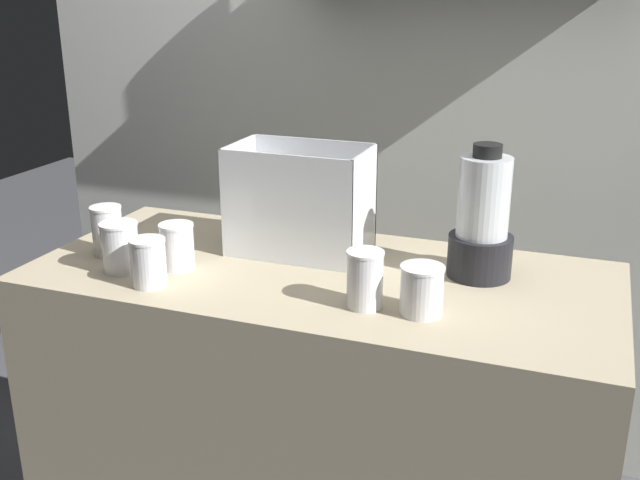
{
  "coord_description": "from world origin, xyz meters",
  "views": [
    {
      "loc": [
        0.59,
        -1.56,
        1.56
      ],
      "look_at": [
        0.0,
        0.0,
        0.98
      ],
      "focal_mm": 41.89,
      "sensor_mm": 36.0,
      "label": 1
    }
  ],
  "objects_px": {
    "juice_cup_mango_rightmost": "(422,293)",
    "carrot_display_bin": "(301,219)",
    "juice_cup_beet_left": "(120,249)",
    "juice_cup_mango_middle": "(149,265)",
    "juice_cup_pomegranate_far_left": "(108,232)",
    "blender_pitcher": "(482,223)",
    "juice_cup_mango_right": "(177,249)",
    "juice_cup_beet_far_right": "(365,283)"
  },
  "relations": [
    {
      "from": "juice_cup_mango_right",
      "to": "juice_cup_mango_rightmost",
      "type": "height_order",
      "value": "juice_cup_mango_right"
    },
    {
      "from": "juice_cup_mango_middle",
      "to": "juice_cup_mango_right",
      "type": "height_order",
      "value": "same"
    },
    {
      "from": "juice_cup_pomegranate_far_left",
      "to": "juice_cup_mango_rightmost",
      "type": "distance_m",
      "value": 0.83
    },
    {
      "from": "blender_pitcher",
      "to": "juice_cup_pomegranate_far_left",
      "type": "xyz_separation_m",
      "value": [
        -0.91,
        -0.18,
        -0.07
      ]
    },
    {
      "from": "juice_cup_mango_middle",
      "to": "juice_cup_mango_right",
      "type": "distance_m",
      "value": 0.12
    },
    {
      "from": "juice_cup_pomegranate_far_left",
      "to": "juice_cup_mango_middle",
      "type": "height_order",
      "value": "juice_cup_pomegranate_far_left"
    },
    {
      "from": "juice_cup_beet_far_right",
      "to": "juice_cup_mango_right",
      "type": "bearing_deg",
      "value": 173.43
    },
    {
      "from": "blender_pitcher",
      "to": "carrot_display_bin",
      "type": "bearing_deg",
      "value": 179.44
    },
    {
      "from": "blender_pitcher",
      "to": "juice_cup_beet_left",
      "type": "xyz_separation_m",
      "value": [
        -0.81,
        -0.27,
        -0.08
      ]
    },
    {
      "from": "juice_cup_pomegranate_far_left",
      "to": "juice_cup_beet_far_right",
      "type": "height_order",
      "value": "same"
    },
    {
      "from": "carrot_display_bin",
      "to": "juice_cup_pomegranate_far_left",
      "type": "height_order",
      "value": "carrot_display_bin"
    },
    {
      "from": "juice_cup_mango_middle",
      "to": "juice_cup_pomegranate_far_left",
      "type": "bearing_deg",
      "value": 146.32
    },
    {
      "from": "carrot_display_bin",
      "to": "juice_cup_pomegranate_far_left",
      "type": "distance_m",
      "value": 0.49
    },
    {
      "from": "blender_pitcher",
      "to": "juice_cup_mango_rightmost",
      "type": "bearing_deg",
      "value": -106.99
    },
    {
      "from": "juice_cup_pomegranate_far_left",
      "to": "carrot_display_bin",
      "type": "bearing_deg",
      "value": 22.45
    },
    {
      "from": "juice_cup_mango_rightmost",
      "to": "carrot_display_bin",
      "type": "bearing_deg",
      "value": 145.09
    },
    {
      "from": "juice_cup_mango_middle",
      "to": "carrot_display_bin",
      "type": "bearing_deg",
      "value": 53.58
    },
    {
      "from": "juice_cup_pomegranate_far_left",
      "to": "juice_cup_mango_right",
      "type": "bearing_deg",
      "value": -6.51
    },
    {
      "from": "carrot_display_bin",
      "to": "juice_cup_beet_left",
      "type": "distance_m",
      "value": 0.45
    },
    {
      "from": "carrot_display_bin",
      "to": "blender_pitcher",
      "type": "bearing_deg",
      "value": -0.56
    },
    {
      "from": "carrot_display_bin",
      "to": "juice_cup_mango_rightmost",
      "type": "xyz_separation_m",
      "value": [
        0.38,
        -0.26,
        -0.04
      ]
    },
    {
      "from": "juice_cup_pomegranate_far_left",
      "to": "juice_cup_beet_left",
      "type": "relative_size",
      "value": 1.04
    },
    {
      "from": "juice_cup_beet_left",
      "to": "juice_cup_pomegranate_far_left",
      "type": "bearing_deg",
      "value": 138.53
    },
    {
      "from": "juice_cup_pomegranate_far_left",
      "to": "juice_cup_mango_middle",
      "type": "relative_size",
      "value": 1.13
    },
    {
      "from": "juice_cup_beet_left",
      "to": "juice_cup_mango_right",
      "type": "xyz_separation_m",
      "value": [
        0.12,
        0.06,
        -0.0
      ]
    },
    {
      "from": "juice_cup_pomegranate_far_left",
      "to": "juice_cup_beet_far_right",
      "type": "bearing_deg",
      "value": -6.55
    },
    {
      "from": "blender_pitcher",
      "to": "juice_cup_beet_far_right",
      "type": "relative_size",
      "value": 2.51
    },
    {
      "from": "juice_cup_mango_middle",
      "to": "juice_cup_mango_right",
      "type": "xyz_separation_m",
      "value": [
        0.01,
        0.12,
        0.0
      ]
    },
    {
      "from": "blender_pitcher",
      "to": "juice_cup_pomegranate_far_left",
      "type": "relative_size",
      "value": 2.5
    },
    {
      "from": "juice_cup_beet_far_right",
      "to": "juice_cup_beet_left",
      "type": "bearing_deg",
      "value": -179.41
    },
    {
      "from": "juice_cup_mango_right",
      "to": "juice_cup_beet_left",
      "type": "bearing_deg",
      "value": -152.0
    },
    {
      "from": "juice_cup_mango_right",
      "to": "juice_cup_beet_far_right",
      "type": "relative_size",
      "value": 0.89
    },
    {
      "from": "blender_pitcher",
      "to": "juice_cup_mango_rightmost",
      "type": "relative_size",
      "value": 2.97
    },
    {
      "from": "juice_cup_beet_left",
      "to": "juice_cup_mango_rightmost",
      "type": "bearing_deg",
      "value": 1.0
    },
    {
      "from": "juice_cup_mango_middle",
      "to": "juice_cup_mango_rightmost",
      "type": "xyz_separation_m",
      "value": [
        0.62,
        0.07,
        -0.0
      ]
    },
    {
      "from": "carrot_display_bin",
      "to": "juice_cup_beet_left",
      "type": "xyz_separation_m",
      "value": [
        -0.36,
        -0.28,
        -0.03
      ]
    },
    {
      "from": "juice_cup_mango_rightmost",
      "to": "juice_cup_mango_right",
      "type": "bearing_deg",
      "value": 175.34
    },
    {
      "from": "juice_cup_beet_left",
      "to": "juice_cup_mango_middle",
      "type": "height_order",
      "value": "juice_cup_beet_left"
    },
    {
      "from": "juice_cup_beet_left",
      "to": "juice_cup_mango_right",
      "type": "bearing_deg",
      "value": 28.0
    },
    {
      "from": "juice_cup_pomegranate_far_left",
      "to": "juice_cup_beet_far_right",
      "type": "xyz_separation_m",
      "value": [
        0.71,
        -0.08,
        -0.0
      ]
    },
    {
      "from": "juice_cup_pomegranate_far_left",
      "to": "juice_cup_mango_rightmost",
      "type": "height_order",
      "value": "juice_cup_pomegranate_far_left"
    },
    {
      "from": "juice_cup_mango_middle",
      "to": "juice_cup_beet_left",
      "type": "bearing_deg",
      "value": 154.61
    }
  ]
}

